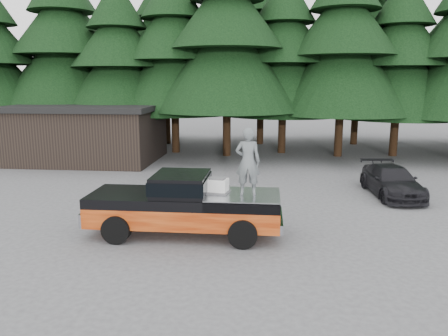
# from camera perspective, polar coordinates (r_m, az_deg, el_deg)

# --- Properties ---
(ground) EXTENTS (120.00, 120.00, 0.00)m
(ground) POSITION_cam_1_polar(r_m,az_deg,el_deg) (13.70, -1.20, -8.67)
(ground) COLOR #4B4B4D
(ground) RESTS_ON ground
(pickup_truck) EXTENTS (6.00, 2.04, 1.33)m
(pickup_truck) POSITION_cam_1_polar(r_m,az_deg,el_deg) (13.58, -5.14, -5.94)
(pickup_truck) COLOR #CF5D20
(pickup_truck) RESTS_ON ground
(truck_cab) EXTENTS (1.66, 1.90, 0.59)m
(truck_cab) POSITION_cam_1_polar(r_m,az_deg,el_deg) (13.35, -5.64, -1.98)
(truck_cab) COLOR black
(truck_cab) RESTS_ON pickup_truck
(air_compressor) EXTENTS (0.67, 0.59, 0.41)m
(air_compressor) POSITION_cam_1_polar(r_m,az_deg,el_deg) (13.27, -0.84, -2.40)
(air_compressor) COLOR white
(air_compressor) RESTS_ON pickup_truck
(man_on_bed) EXTENTS (0.74, 0.49, 2.03)m
(man_on_bed) POSITION_cam_1_polar(r_m,az_deg,el_deg) (12.90, 3.13, 0.85)
(man_on_bed) COLOR #5B6163
(man_on_bed) RESTS_ON pickup_truck
(parked_car) EXTENTS (2.08, 4.37, 1.23)m
(parked_car) POSITION_cam_1_polar(r_m,az_deg,el_deg) (19.32, 21.05, -1.60)
(parked_car) COLOR black
(parked_car) RESTS_ON ground
(utility_building) EXTENTS (8.40, 6.40, 3.30)m
(utility_building) POSITION_cam_1_polar(r_m,az_deg,el_deg) (27.11, -17.30, 4.44)
(utility_building) COLOR black
(utility_building) RESTS_ON ground
(treeline) EXTENTS (60.15, 16.05, 17.50)m
(treeline) POSITION_cam_1_polar(r_m,az_deg,el_deg) (30.15, 3.70, 17.11)
(treeline) COLOR black
(treeline) RESTS_ON ground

